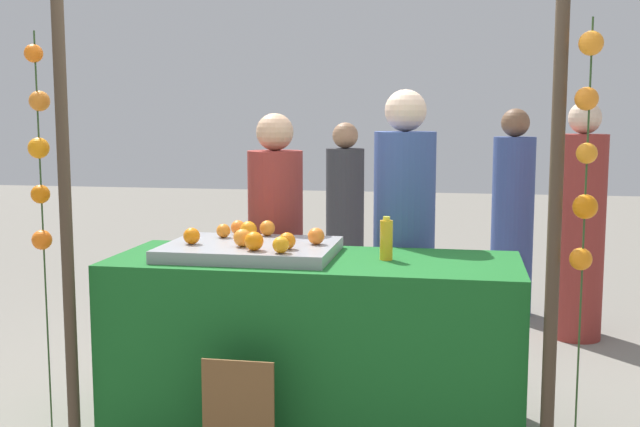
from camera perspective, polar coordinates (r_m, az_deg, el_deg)
ground_plane at (r=4.02m, az=-0.40°, el=-15.36°), size 24.00×24.00×0.00m
stall_counter at (r=3.88m, az=-0.41°, el=-9.51°), size 1.98×0.76×0.86m
orange_tray at (r=3.86m, az=-5.11°, el=-2.64°), size 0.83×0.62×0.06m
orange_0 at (r=3.86m, az=-9.40°, el=-1.64°), size 0.08×0.08×0.08m
orange_1 at (r=3.57m, az=-2.89°, el=-2.31°), size 0.08×0.08×0.08m
orange_2 at (r=4.05m, az=-7.10°, el=-1.27°), size 0.07×0.07×0.07m
orange_3 at (r=3.67m, az=-2.43°, el=-2.02°), size 0.08×0.08×0.08m
orange_4 at (r=4.09m, az=-3.89°, el=-1.08°), size 0.08×0.08×0.08m
orange_5 at (r=3.80m, az=-0.25°, el=-1.67°), size 0.08×0.08×0.08m
orange_6 at (r=4.02m, az=-5.27°, el=-1.18°), size 0.09×0.09×0.09m
orange_7 at (r=3.64m, az=-4.86°, el=-2.03°), size 0.09×0.09×0.09m
orange_8 at (r=4.14m, az=-6.03°, el=-1.03°), size 0.08×0.08×0.08m
orange_9 at (r=3.76m, az=-5.72°, el=-1.79°), size 0.09×0.09×0.09m
juice_bottle at (r=3.73m, az=4.89°, el=-1.92°), size 0.06×0.06×0.21m
chalkboard_sign at (r=3.47m, az=-5.97°, el=-14.74°), size 0.32×0.03×0.52m
vendor_left at (r=4.45m, az=-3.27°, el=-3.40°), size 0.31×0.31×1.56m
vendor_right at (r=4.32m, az=6.16°, el=-2.97°), size 0.34×0.34×1.68m
crowd_person_0 at (r=5.62m, az=18.55°, el=-1.15°), size 0.33×0.33×1.64m
crowd_person_1 at (r=6.11m, az=1.84°, el=-0.79°), size 0.30×0.30×1.49m
crowd_person_2 at (r=6.16m, az=13.93°, el=-0.46°), size 0.32×0.32×1.60m
canopy_post_left at (r=3.72m, az=-18.12°, el=-0.93°), size 0.06×0.06×2.08m
canopy_post_right at (r=3.29m, az=16.79°, el=-1.90°), size 0.06×0.06×2.08m
garland_strand_left at (r=3.76m, az=-19.90°, el=4.11°), size 0.10×0.11×1.92m
garland_strand_right at (r=3.22m, az=18.93°, el=4.08°), size 0.11×0.10×1.92m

